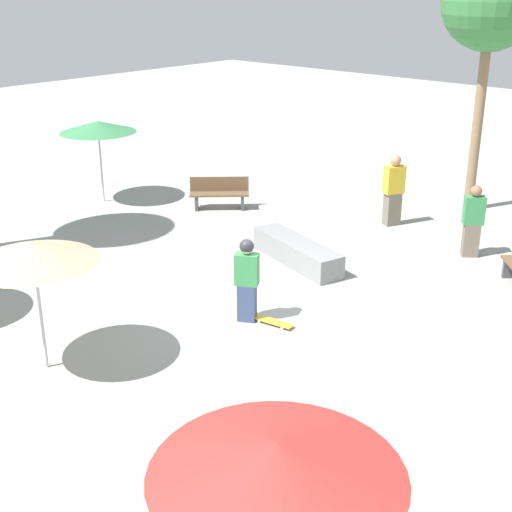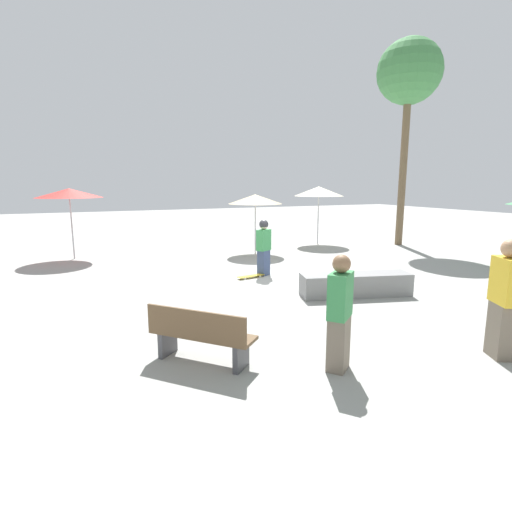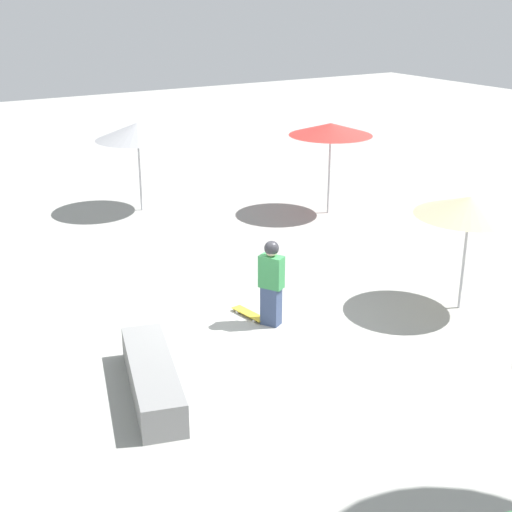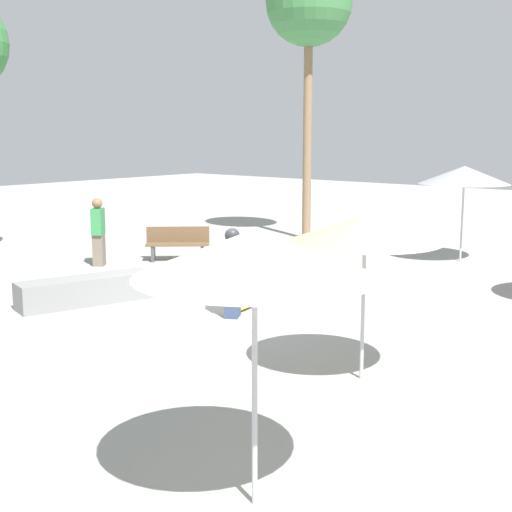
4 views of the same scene
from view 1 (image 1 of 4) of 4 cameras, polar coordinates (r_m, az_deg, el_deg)
The scene contains 11 objects.
ground_plane at distance 13.60m, azimuth 1.31°, elevation -4.45°, with size 60.00×60.00×0.00m, color #9E9E99.
skater_main at distance 12.92m, azimuth -0.74°, elevation -1.72°, with size 0.48×0.41×1.60m.
skateboard at distance 13.10m, azimuth 1.36°, elevation -5.27°, with size 0.82×0.32×0.07m.
concrete_ledge at distance 15.75m, azimuth 3.30°, elevation 0.32°, with size 2.66×1.31×0.52m.
bench_near at distance 19.45m, azimuth -2.95°, elevation 5.03°, with size 1.45×1.43×0.85m.
shade_umbrella_red at distance 6.10m, azimuth 1.71°, elevation -15.96°, with size 2.20×2.20×2.43m.
shade_umbrella_tan at distance 11.43m, azimuth -17.40°, elevation 0.31°, with size 2.00×2.00×2.20m.
shade_umbrella_green at distance 20.11m, azimuth -12.53°, elevation 10.06°, with size 2.07×2.07×2.27m.
palm_tree_left at distance 19.39m, azimuth 18.32°, elevation 18.64°, with size 2.45×2.45×6.59m.
bystander_watching at distance 16.67m, azimuth 16.95°, elevation 2.67°, with size 0.51×0.48×1.66m.
bystander_far at distance 18.32m, azimuth 10.94°, elevation 5.16°, with size 0.46×0.56×1.81m.
Camera 1 is at (-7.96, 9.26, 6.00)m, focal length 50.00 mm.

